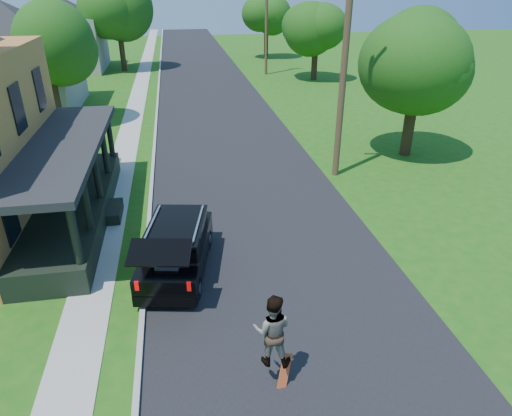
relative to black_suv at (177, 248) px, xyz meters
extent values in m
plane|color=#195911|center=(3.02, -1.88, -0.82)|extent=(140.00, 140.00, 0.00)
cube|color=black|center=(3.02, 18.12, -0.82)|extent=(8.00, 120.00, 0.02)
cube|color=#A7A7A1|center=(-1.03, 18.12, -0.82)|extent=(0.15, 120.00, 0.12)
cube|color=#9F9E96|center=(-2.58, 18.12, -0.82)|extent=(1.30, 120.00, 0.03)
cube|color=#9F9E96|center=(-6.48, 4.12, -0.82)|extent=(6.50, 1.20, 0.03)
cube|color=black|center=(-3.78, 4.12, -0.37)|extent=(2.40, 10.00, 0.90)
cube|color=black|center=(-3.78, 4.12, 2.18)|extent=(2.60, 10.30, 0.25)
cube|color=gray|center=(-10.48, 22.12, 1.68)|extent=(8.00, 8.00, 5.00)
cube|color=gray|center=(-10.48, 38.12, 1.68)|extent=(8.00, 8.00, 5.00)
cube|color=black|center=(0.00, 0.00, -0.20)|extent=(2.54, 4.47, 0.81)
cube|color=black|center=(0.03, 0.14, 0.45)|extent=(2.09, 2.87, 0.53)
cube|color=black|center=(0.03, 0.14, 0.74)|extent=(2.15, 2.96, 0.08)
cube|color=black|center=(-0.39, -2.02, 1.14)|extent=(1.76, 1.17, 0.36)
cube|color=#302F34|center=(-0.24, -1.24, 0.09)|extent=(0.77, 0.69, 0.43)
cube|color=#B4B4B8|center=(-0.67, 0.28, 0.83)|extent=(0.50, 2.28, 0.06)
cube|color=#B4B4B8|center=(0.72, 0.01, 0.83)|extent=(0.50, 2.28, 0.06)
cube|color=#990505|center=(-1.09, -1.91, 0.09)|extent=(0.12, 0.08, 0.29)
cube|color=#990505|center=(0.30, -2.18, 0.09)|extent=(0.12, 0.08, 0.29)
cylinder|color=black|center=(-0.49, 1.51, -0.49)|extent=(0.35, 0.68, 0.65)
cylinder|color=black|center=(1.02, 1.22, -0.49)|extent=(0.35, 0.68, 0.65)
cylinder|color=black|center=(-1.02, -1.21, -0.49)|extent=(0.35, 0.68, 0.65)
cylinder|color=black|center=(0.49, -1.51, -0.49)|extent=(0.35, 0.68, 0.65)
imported|color=black|center=(2.02, -4.88, 0.67)|extent=(1.02, 0.89, 1.78)
cube|color=#AA370E|center=(2.29, -5.02, -0.45)|extent=(0.42, 0.35, 0.81)
cylinder|color=black|center=(-6.94, 17.24, 0.78)|extent=(0.64, 0.64, 3.20)
sphere|color=#24631A|center=(-6.94, 17.24, 4.02)|extent=(5.53, 5.53, 4.90)
sphere|color=#24631A|center=(-6.58, 16.88, 5.11)|extent=(4.79, 4.79, 4.25)
sphere|color=#24631A|center=(-7.39, 17.71, 4.56)|extent=(4.91, 4.91, 4.36)
cylinder|color=black|center=(-4.55, 36.70, 0.82)|extent=(0.65, 0.65, 3.27)
sphere|color=#24631A|center=(-4.55, 36.70, 4.32)|extent=(6.95, 6.95, 5.62)
sphere|color=#24631A|center=(-4.27, 36.32, 5.57)|extent=(6.02, 6.02, 4.87)
sphere|color=#24631A|center=(-4.90, 37.19, 4.95)|extent=(6.18, 6.18, 4.99)
cylinder|color=black|center=(12.08, 8.82, 0.67)|extent=(0.61, 0.61, 2.99)
sphere|color=#24631A|center=(12.08, 8.82, 3.81)|extent=(5.29, 5.29, 4.91)
sphere|color=#24631A|center=(12.51, 8.55, 4.90)|extent=(4.58, 4.58, 4.25)
sphere|color=#24631A|center=(11.54, 9.18, 4.35)|extent=(4.70, 4.70, 4.36)
cylinder|color=black|center=(13.02, 29.02, 0.75)|extent=(0.64, 0.64, 3.15)
sphere|color=#24631A|center=(13.02, 29.02, 3.86)|extent=(5.48, 5.48, 4.60)
sphere|color=#24631A|center=(13.45, 28.83, 4.88)|extent=(4.75, 4.75, 3.99)
sphere|color=#24631A|center=(12.47, 29.29, 4.37)|extent=(4.87, 4.87, 4.09)
cylinder|color=black|center=(11.15, 42.34, 0.52)|extent=(0.62, 0.62, 2.68)
sphere|color=#24631A|center=(11.15, 42.34, 3.30)|extent=(5.37, 5.37, 4.31)
sphere|color=#24631A|center=(11.56, 42.18, 4.26)|extent=(4.65, 4.65, 3.74)
sphere|color=#24631A|center=(10.62, 42.55, 3.78)|extent=(4.77, 4.77, 3.83)
cylinder|color=#4C3223|center=(7.52, 6.75, 4.02)|extent=(0.34, 0.34, 9.68)
cylinder|color=#4C3223|center=(9.17, 32.29, 4.46)|extent=(0.32, 0.32, 10.56)
camera|label=1|loc=(0.34, -12.35, 7.50)|focal=32.00mm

